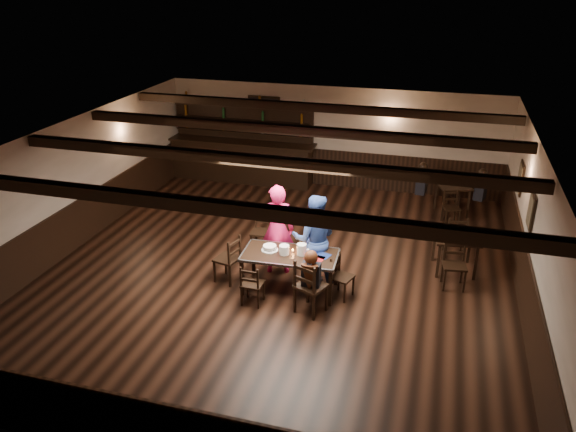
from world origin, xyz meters
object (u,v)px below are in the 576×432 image
(dining_table, at_px, (290,257))
(chair_near_right, at_px, (308,284))
(woman_pink, at_px, (277,229))
(cake, at_px, (270,248))
(man_blue, at_px, (314,239))
(bar_counter, at_px, (242,155))
(chair_near_left, at_px, (251,283))

(dining_table, relative_size, chair_near_right, 1.76)
(woman_pink, xyz_separation_m, cake, (0.03, -0.58, -0.11))
(dining_table, xyz_separation_m, man_blue, (0.34, 0.47, 0.19))
(cake, height_order, bar_counter, bar_counter)
(chair_near_right, xyz_separation_m, bar_counter, (-3.38, 6.03, 0.13))
(woman_pink, height_order, man_blue, woman_pink)
(chair_near_left, bearing_deg, bar_counter, 111.33)
(dining_table, height_order, woman_pink, woman_pink)
(chair_near_left, bearing_deg, dining_table, 53.03)
(cake, distance_m, bar_counter, 5.87)
(dining_table, height_order, cake, cake)
(dining_table, bearing_deg, man_blue, 53.94)
(chair_near_left, bearing_deg, chair_near_right, 0.55)
(chair_near_left, xyz_separation_m, man_blue, (0.86, 1.16, 0.42))
(chair_near_left, distance_m, bar_counter, 6.49)
(bar_counter, bearing_deg, woman_pink, -62.69)
(man_blue, height_order, bar_counter, bar_counter)
(man_blue, bearing_deg, dining_table, 41.77)
(dining_table, xyz_separation_m, woman_pink, (-0.43, 0.62, 0.23))
(cake, bearing_deg, chair_near_right, -38.36)
(chair_near_right, height_order, woman_pink, woman_pink)
(dining_table, distance_m, bar_counter, 6.08)
(chair_near_right, distance_m, woman_pink, 1.63)
(chair_near_left, height_order, man_blue, man_blue)
(bar_counter, bearing_deg, chair_near_left, -68.67)
(chair_near_left, distance_m, woman_pink, 1.38)
(woman_pink, bearing_deg, cake, 78.92)
(man_blue, bearing_deg, bar_counter, -68.80)
(man_blue, bearing_deg, chair_near_left, 41.22)
(chair_near_right, relative_size, cake, 3.29)
(chair_near_right, xyz_separation_m, man_blue, (-0.16, 1.15, 0.29))
(dining_table, distance_m, woman_pink, 0.78)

